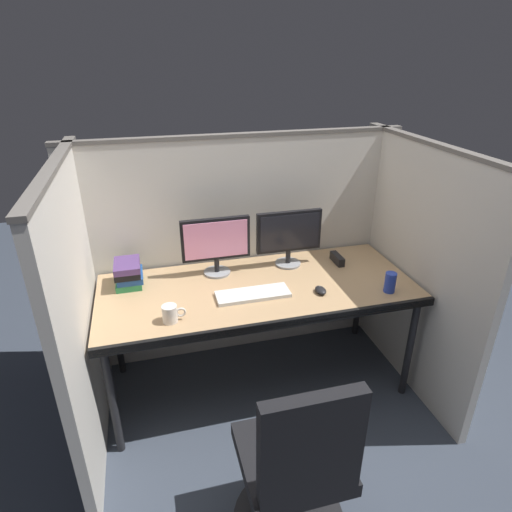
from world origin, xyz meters
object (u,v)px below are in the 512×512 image
Objects in this scene: office_chair at (295,483)px; coffee_mug at (170,314)px; keyboard_main at (253,294)px; red_stapler at (337,259)px; monitor_right at (289,235)px; computer_mouse at (321,290)px; soda_can at (390,282)px; desk at (259,294)px; book_stack at (128,273)px; monitor_left at (216,242)px.

office_chair is 1.00m from coffee_mug.
red_stapler is at bearing 22.95° from keyboard_main.
monitor_right is (0.39, 1.28, 0.59)m from office_chair.
monitor_right is 4.48× the size of computer_mouse.
soda_can is at bearing -0.61° from coffee_mug.
monitor_right is at bearing 42.43° from desk.
red_stapler is (1.35, -0.05, -0.05)m from book_stack.
desk is 0.78m from soda_can.
monitor_left is 1.08m from soda_can.
soda_can is (0.85, 0.79, 0.44)m from office_chair.
soda_can is 0.97× the size of coffee_mug.
red_stapler is at bearing 20.25° from coffee_mug.
monitor_right is 0.70m from soda_can.
coffee_mug is at bearing -163.57° from keyboard_main.
monitor_left is 0.60m from coffee_mug.
computer_mouse is 0.43m from red_stapler.
office_chair is 2.27× the size of monitor_right.
red_stapler is at bearing 52.86° from computer_mouse.
book_stack is 0.51m from coffee_mug.
book_stack reaches higher than coffee_mug.
soda_can is (0.79, -0.16, 0.05)m from keyboard_main.
red_stapler is at bearing 107.71° from soda_can.
keyboard_main is at bearing -65.49° from monitor_left.
book_stack is at bearing 178.07° from red_stapler.
red_stapler is 0.46m from soda_can.
computer_mouse is at bearing -19.70° from book_stack.
keyboard_main is at bearing 88.49° from office_chair.
coffee_mug is (-0.54, -0.23, 0.10)m from desk.
monitor_left is 4.48× the size of computer_mouse.
monitor_right is at bearing 0.36° from monitor_left.
monitor_left is at bearing 55.05° from coffee_mug.
computer_mouse is at bearing -127.14° from red_stapler.
computer_mouse is at bearing -9.62° from keyboard_main.
keyboard_main is 3.41× the size of coffee_mug.
red_stapler is at bearing -10.03° from monitor_right.
monitor_left is 0.42m from keyboard_main.
coffee_mug is (-0.81, -0.48, -0.17)m from monitor_right.
office_chair is 2.27× the size of monitor_left.
red_stapler reaches higher than computer_mouse.
monitor_left is at bearing 152.66° from soda_can.
soda_can is (0.47, -0.49, -0.15)m from monitor_right.
keyboard_main is 0.71m from red_stapler.
soda_can is at bearing -27.34° from monitor_left.
office_chair is 7.99× the size of soda_can.
keyboard_main is at bearing -134.30° from monitor_right.
coffee_mug is (-0.43, 0.80, 0.42)m from office_chair.
coffee_mug is at bearing 179.39° from soda_can.
monitor_right is 3.41× the size of coffee_mug.
monitor_right reaches higher than office_chair.
soda_can is (0.40, -0.09, 0.04)m from computer_mouse.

